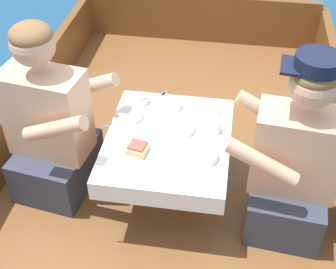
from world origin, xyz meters
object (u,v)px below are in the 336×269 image
Objects in this scene: person_port at (51,128)px; coffee_cup_port at (174,104)px; tin_can at (142,99)px; person_starboard at (293,164)px; sandwich at (138,148)px; coffee_cup_starboard at (215,127)px.

person_port reaches higher than coffee_cup_port.
tin_can is (0.42, 0.26, 0.04)m from person_port.
sandwich is (-0.73, -0.06, 0.05)m from person_starboard.
coffee_cup_port is at bearing -22.55° from person_starboard.
coffee_cup_starboard is (0.35, 0.22, -0.00)m from sandwich.
coffee_cup_starboard is at bearing -17.09° from person_starboard.
person_starboard is 0.42m from coffee_cup_starboard.
person_port is at bearing 1.82° from person_starboard.
coffee_cup_port is at bearing 143.96° from coffee_cup_starboard.
person_port reaches higher than coffee_cup_starboard.
person_port is 10.72× the size of coffee_cup_starboard.
person_port is at bearing 164.34° from sandwich.
person_port is 9.16× the size of sandwich.
person_port is at bearing -174.32° from coffee_cup_starboard.
coffee_cup_starboard is at bearing -24.11° from tin_can.
person_starboard is 9.36× the size of coffee_cup_port.
coffee_cup_starboard is 1.37× the size of tin_can.
tin_can reaches higher than coffee_cup_starboard.
person_port reaches higher than sandwich.
sandwich is at bearing -81.65° from tin_can.
sandwich is 1.17× the size of coffee_cup_starboard.
sandwich reaches higher than coffee_cup_starboard.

